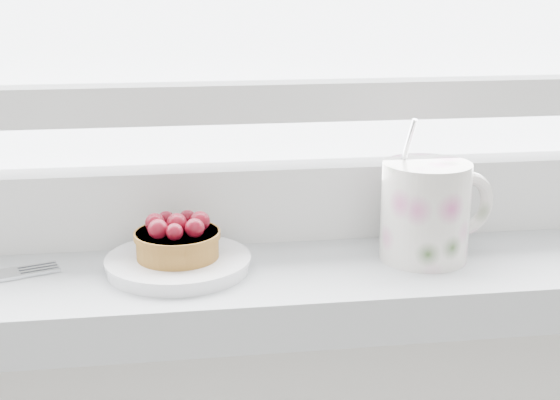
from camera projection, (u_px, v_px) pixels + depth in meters
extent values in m
cube|color=silver|center=(226.00, 283.00, 0.69)|extent=(1.60, 0.20, 0.04)
cube|color=silver|center=(219.00, 202.00, 0.74)|extent=(1.30, 0.05, 0.07)
cube|color=silver|center=(217.00, 102.00, 0.71)|extent=(1.30, 0.04, 0.04)
cylinder|color=white|center=(178.00, 263.00, 0.66)|extent=(0.12, 0.12, 0.01)
cylinder|color=brown|center=(178.00, 244.00, 0.66)|extent=(0.07, 0.07, 0.02)
cylinder|color=brown|center=(177.00, 235.00, 0.66)|extent=(0.07, 0.07, 0.01)
sphere|color=#4D040F|center=(177.00, 223.00, 0.65)|extent=(0.02, 0.02, 0.02)
sphere|color=#4D040F|center=(200.00, 221.00, 0.66)|extent=(0.02, 0.02, 0.02)
sphere|color=#4D040F|center=(187.00, 218.00, 0.67)|extent=(0.01, 0.01, 0.01)
sphere|color=#4D040F|center=(166.00, 219.00, 0.67)|extent=(0.01, 0.01, 0.01)
sphere|color=#4D040F|center=(155.00, 223.00, 0.65)|extent=(0.02, 0.02, 0.02)
sphere|color=#4D040F|center=(158.00, 229.00, 0.64)|extent=(0.02, 0.02, 0.02)
sphere|color=#4D040F|center=(175.00, 232.00, 0.63)|extent=(0.01, 0.01, 0.01)
sphere|color=#4D040F|center=(195.00, 228.00, 0.64)|extent=(0.02, 0.02, 0.02)
cylinder|color=silver|center=(425.00, 211.00, 0.68)|extent=(0.09, 0.09, 0.09)
cylinder|color=black|center=(427.00, 167.00, 0.67)|extent=(0.07, 0.07, 0.01)
torus|color=silver|center=(465.00, 204.00, 0.70)|extent=(0.06, 0.03, 0.06)
cylinder|color=silver|center=(407.00, 148.00, 0.68)|extent=(0.01, 0.02, 0.05)
cube|color=silver|center=(0.00, 276.00, 0.65)|extent=(0.04, 0.03, 0.00)
cube|color=silver|center=(40.00, 273.00, 0.65)|extent=(0.03, 0.01, 0.00)
cube|color=silver|center=(38.00, 271.00, 0.66)|extent=(0.03, 0.01, 0.00)
cube|color=silver|center=(37.00, 268.00, 0.66)|extent=(0.03, 0.01, 0.00)
cube|color=silver|center=(35.00, 266.00, 0.67)|extent=(0.03, 0.01, 0.00)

